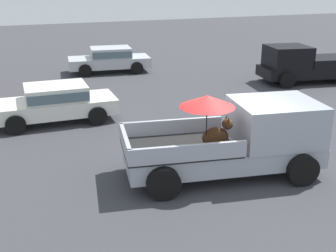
{
  "coord_description": "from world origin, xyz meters",
  "views": [
    {
      "loc": [
        -5.02,
        -8.78,
        4.89
      ],
      "look_at": [
        -1.06,
        1.14,
        1.1
      ],
      "focal_mm": 45.01,
      "sensor_mm": 36.0,
      "label": 1
    }
  ],
  "objects": [
    {
      "name": "parked_sedan_far",
      "position": [
        0.44,
        13.37,
        0.74
      ],
      "size": [
        4.5,
        2.41,
        1.33
      ],
      "rotation": [
        0.0,
        0.0,
        3.01
      ],
      "color": "black",
      "rests_on": "ground"
    },
    {
      "name": "parked_sedan_near",
      "position": [
        -3.43,
        5.96,
        0.74
      ],
      "size": [
        4.34,
        2.06,
        1.33
      ],
      "rotation": [
        0.0,
        0.0,
        3.12
      ],
      "color": "black",
      "rests_on": "ground"
    },
    {
      "name": "pickup_truck_far",
      "position": [
        8.72,
        7.57,
        0.87
      ],
      "size": [
        5.05,
        2.84,
        1.8
      ],
      "rotation": [
        0.0,
        0.0,
        2.96
      ],
      "color": "black",
      "rests_on": "ground"
    },
    {
      "name": "ground_plane",
      "position": [
        0.0,
        0.0,
        0.0
      ],
      "size": [
        80.0,
        80.0,
        0.0
      ],
      "primitive_type": "plane",
      "color": "#38383D"
    },
    {
      "name": "pickup_truck_main",
      "position": [
        0.45,
        -0.1,
        0.98
      ],
      "size": [
        5.3,
        2.94,
        2.25
      ],
      "rotation": [
        0.0,
        0.0,
        -0.17
      ],
      "color": "black",
      "rests_on": "ground"
    }
  ]
}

